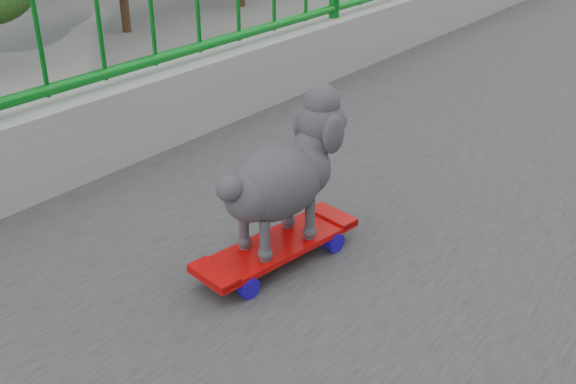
% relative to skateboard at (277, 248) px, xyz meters
% --- Properties ---
extents(railing, '(3.00, 24.00, 1.42)m').
position_rel_skateboard_xyz_m(railing, '(0.41, -0.31, 0.16)').
color(railing, gray).
rests_on(railing, footbridge).
extents(skateboard, '(0.23, 0.56, 0.07)m').
position_rel_skateboard_xyz_m(skateboard, '(0.00, 0.00, 0.00)').
color(skateboard, '#C40706').
rests_on(skateboard, footbridge).
extents(poodle, '(0.24, 0.48, 0.40)m').
position_rel_skateboard_xyz_m(poodle, '(0.00, 0.03, 0.23)').
color(poodle, '#28252A').
rests_on(poodle, skateboard).
extents(car_0, '(1.85, 4.60, 1.57)m').
position_rel_skateboard_xyz_m(car_0, '(-5.59, 4.97, -6.27)').
color(car_0, black).
rests_on(car_0, ground).
extents(car_3, '(2.05, 5.04, 1.46)m').
position_rel_skateboard_xyz_m(car_3, '(-15.19, 12.30, -6.32)').
color(car_3, white).
rests_on(car_3, ground).
extents(car_5, '(1.53, 4.39, 1.45)m').
position_rel_skateboard_xyz_m(car_5, '(-5.59, 16.69, -6.33)').
color(car_5, white).
rests_on(car_5, ground).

